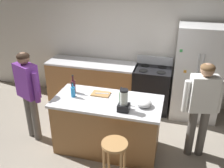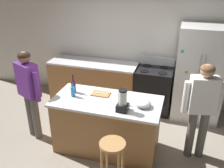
{
  "view_description": "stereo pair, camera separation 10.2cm",
  "coord_description": "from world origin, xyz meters",
  "px_view_note": "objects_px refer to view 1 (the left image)",
  "views": [
    {
      "loc": [
        0.97,
        -3.3,
        2.86
      ],
      "look_at": [
        0.0,
        0.3,
        1.08
      ],
      "focal_mm": 39.91,
      "sensor_mm": 36.0,
      "label": 1
    },
    {
      "loc": [
        1.07,
        -3.28,
        2.86
      ],
      "look_at": [
        0.0,
        0.3,
        1.08
      ],
      "focal_mm": 39.91,
      "sensor_mm": 36.0,
      "label": 2
    }
  ],
  "objects_px": {
    "bottle_soda": "(73,92)",
    "bottle_olive_oil": "(121,98)",
    "bottle_wine": "(73,86)",
    "chef_knife": "(102,93)",
    "stove_range": "(152,89)",
    "person_by_island_left": "(28,89)",
    "cutting_board": "(101,94)",
    "bar_stool": "(115,153)",
    "mixing_bowl": "(144,103)",
    "refrigerator": "(197,73)",
    "kitchen_island": "(107,125)",
    "person_by_sink_right": "(202,103)",
    "blender_appliance": "(124,102)"
  },
  "relations": [
    {
      "from": "chef_knife",
      "to": "person_by_island_left",
      "type": "bearing_deg",
      "value": -179.76
    },
    {
      "from": "mixing_bowl",
      "to": "blender_appliance",
      "type": "bearing_deg",
      "value": -143.71
    },
    {
      "from": "bar_stool",
      "to": "bottle_olive_oil",
      "type": "distance_m",
      "value": 0.85
    },
    {
      "from": "bottle_wine",
      "to": "mixing_bowl",
      "type": "bearing_deg",
      "value": -7.01
    },
    {
      "from": "chef_knife",
      "to": "cutting_board",
      "type": "bearing_deg",
      "value": 170.15
    },
    {
      "from": "kitchen_island",
      "to": "person_by_island_left",
      "type": "relative_size",
      "value": 1.06
    },
    {
      "from": "bottle_wine",
      "to": "bar_stool",
      "type": "bearing_deg",
      "value": -42.11
    },
    {
      "from": "stove_range",
      "to": "chef_knife",
      "type": "bearing_deg",
      "value": -116.73
    },
    {
      "from": "bottle_wine",
      "to": "cutting_board",
      "type": "xyz_separation_m",
      "value": [
        0.46,
        0.04,
        -0.11
      ]
    },
    {
      "from": "person_by_sink_right",
      "to": "blender_appliance",
      "type": "xyz_separation_m",
      "value": [
        -1.11,
        -0.45,
        0.1
      ]
    },
    {
      "from": "bottle_wine",
      "to": "bottle_olive_oil",
      "type": "bearing_deg",
      "value": -10.23
    },
    {
      "from": "bar_stool",
      "to": "chef_knife",
      "type": "bearing_deg",
      "value": 116.83
    },
    {
      "from": "blender_appliance",
      "to": "refrigerator",
      "type": "bearing_deg",
      "value": 57.38
    },
    {
      "from": "refrigerator",
      "to": "person_by_island_left",
      "type": "bearing_deg",
      "value": -150.92
    },
    {
      "from": "mixing_bowl",
      "to": "chef_knife",
      "type": "xyz_separation_m",
      "value": [
        -0.72,
        0.19,
        -0.03
      ]
    },
    {
      "from": "stove_range",
      "to": "chef_knife",
      "type": "xyz_separation_m",
      "value": [
        -0.68,
        -1.36,
        0.48
      ]
    },
    {
      "from": "bottle_olive_oil",
      "to": "bottle_wine",
      "type": "xyz_separation_m",
      "value": [
        -0.85,
        0.15,
        0.02
      ]
    },
    {
      "from": "kitchen_island",
      "to": "bar_stool",
      "type": "xyz_separation_m",
      "value": [
        0.31,
        -0.72,
        0.08
      ]
    },
    {
      "from": "refrigerator",
      "to": "bottle_wine",
      "type": "height_order",
      "value": "refrigerator"
    },
    {
      "from": "bottle_wine",
      "to": "chef_knife",
      "type": "height_order",
      "value": "bottle_wine"
    },
    {
      "from": "bottle_soda",
      "to": "bottle_olive_oil",
      "type": "distance_m",
      "value": 0.8
    },
    {
      "from": "stove_range",
      "to": "bottle_soda",
      "type": "bearing_deg",
      "value": -125.71
    },
    {
      "from": "blender_appliance",
      "to": "cutting_board",
      "type": "bearing_deg",
      "value": 140.59
    },
    {
      "from": "person_by_island_left",
      "to": "bottle_soda",
      "type": "xyz_separation_m",
      "value": [
        0.81,
        0.03,
        0.04
      ]
    },
    {
      "from": "person_by_sink_right",
      "to": "bottle_soda",
      "type": "height_order",
      "value": "person_by_sink_right"
    },
    {
      "from": "person_by_island_left",
      "to": "chef_knife",
      "type": "distance_m",
      "value": 1.25
    },
    {
      "from": "bottle_soda",
      "to": "chef_knife",
      "type": "xyz_separation_m",
      "value": [
        0.43,
        0.19,
        -0.07
      ]
    },
    {
      "from": "mixing_bowl",
      "to": "cutting_board",
      "type": "distance_m",
      "value": 0.77
    },
    {
      "from": "cutting_board",
      "to": "chef_knife",
      "type": "height_order",
      "value": "chef_knife"
    },
    {
      "from": "kitchen_island",
      "to": "chef_knife",
      "type": "xyz_separation_m",
      "value": [
        -0.14,
        0.17,
        0.49
      ]
    },
    {
      "from": "bar_stool",
      "to": "stove_range",
      "type": "bearing_deg",
      "value": 84.04
    },
    {
      "from": "bottle_wine",
      "to": "person_by_sink_right",
      "type": "bearing_deg",
      "value": 3.01
    },
    {
      "from": "person_by_island_left",
      "to": "bottle_olive_oil",
      "type": "xyz_separation_m",
      "value": [
        1.6,
        0.02,
        0.05
      ]
    },
    {
      "from": "person_by_sink_right",
      "to": "blender_appliance",
      "type": "bearing_deg",
      "value": -157.88
    },
    {
      "from": "stove_range",
      "to": "bottle_olive_oil",
      "type": "relative_size",
      "value": 4.04
    },
    {
      "from": "cutting_board",
      "to": "chef_knife",
      "type": "bearing_deg",
      "value": 0.0
    },
    {
      "from": "blender_appliance",
      "to": "mixing_bowl",
      "type": "distance_m",
      "value": 0.34
    },
    {
      "from": "bottle_olive_oil",
      "to": "person_by_sink_right",
      "type": "bearing_deg",
      "value": 12.31
    },
    {
      "from": "stove_range",
      "to": "person_by_island_left",
      "type": "relative_size",
      "value": 0.68
    },
    {
      "from": "person_by_island_left",
      "to": "cutting_board",
      "type": "distance_m",
      "value": 1.24
    },
    {
      "from": "bottle_soda",
      "to": "chef_knife",
      "type": "height_order",
      "value": "bottle_soda"
    },
    {
      "from": "bottle_olive_oil",
      "to": "mixing_bowl",
      "type": "relative_size",
      "value": 1.16
    },
    {
      "from": "person_by_island_left",
      "to": "mixing_bowl",
      "type": "relative_size",
      "value": 6.83
    },
    {
      "from": "person_by_sink_right",
      "to": "refrigerator",
      "type": "bearing_deg",
      "value": 90.52
    },
    {
      "from": "person_by_island_left",
      "to": "bottle_olive_oil",
      "type": "height_order",
      "value": "person_by_island_left"
    },
    {
      "from": "kitchen_island",
      "to": "bottle_wine",
      "type": "relative_size",
      "value": 5.48
    },
    {
      "from": "bottle_olive_oil",
      "to": "bottle_wine",
      "type": "relative_size",
      "value": 0.87
    },
    {
      "from": "person_by_sink_right",
      "to": "chef_knife",
      "type": "xyz_separation_m",
      "value": [
        -1.57,
        -0.06,
        -0.02
      ]
    },
    {
      "from": "person_by_sink_right",
      "to": "cutting_board",
      "type": "bearing_deg",
      "value": -177.73
    },
    {
      "from": "bar_stool",
      "to": "blender_appliance",
      "type": "xyz_separation_m",
      "value": [
        0.01,
        0.5,
        0.53
      ]
    }
  ]
}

